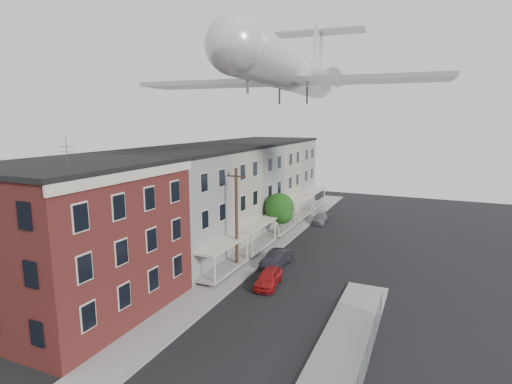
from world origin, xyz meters
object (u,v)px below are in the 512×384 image
at_px(street_tree, 280,209).
at_px(car_far, 320,218).
at_px(utility_pole, 237,218).
at_px(airplane, 292,71).
at_px(car_near, 268,278).
at_px(car_mid, 277,258).

distance_m(street_tree, car_far, 9.69).
relative_size(utility_pole, car_far, 2.23).
xyz_separation_m(street_tree, airplane, (2.48, -3.98, 13.86)).
height_order(street_tree, car_far, street_tree).
xyz_separation_m(utility_pole, car_near, (3.80, -2.05, -3.99)).
bearing_deg(car_mid, car_far, 98.45).
bearing_deg(street_tree, car_mid, -71.70).
bearing_deg(utility_pole, street_tree, 88.11).
xyz_separation_m(car_near, car_mid, (-1.00, 4.50, 0.01)).
xyz_separation_m(car_near, car_far, (-1.38, 20.99, -0.09)).
height_order(utility_pole, car_far, utility_pole).
xyz_separation_m(utility_pole, airplane, (2.81, 5.94, 12.63)).
height_order(street_tree, car_mid, street_tree).
bearing_deg(utility_pole, car_far, 82.73).
height_order(car_near, car_mid, car_mid).
distance_m(car_near, car_mid, 4.61).
relative_size(car_near, car_mid, 0.96).
relative_size(street_tree, car_near, 1.30).
height_order(utility_pole, car_mid, utility_pole).
relative_size(utility_pole, car_near, 2.26).
bearing_deg(car_near, airplane, 90.74).
bearing_deg(utility_pole, car_mid, 41.22).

